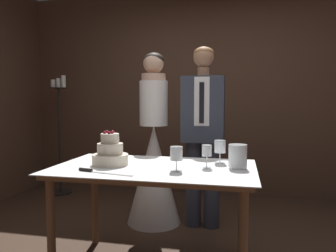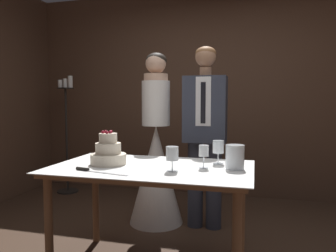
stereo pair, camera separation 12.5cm
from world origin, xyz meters
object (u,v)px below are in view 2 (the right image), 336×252
Objects in this scene: wine_glass_middle at (204,152)px; bride at (156,161)px; wine_glass_near at (172,155)px; wine_glass_far at (218,148)px; cake_knife at (91,170)px; candle_stand at (67,134)px; hurricane_candle at (235,158)px; cake_table at (152,178)px; groom at (205,129)px; tiered_cake at (108,153)px.

wine_glass_middle is 0.09× the size of bride.
wine_glass_far is (0.27, 0.34, 0.01)m from wine_glass_near.
candle_stand is (-1.40, 1.94, 0.01)m from cake_knife.
bride is (-0.83, 0.86, -0.22)m from hurricane_candle.
wine_glass_near is at bearing -155.87° from hurricane_candle.
cake_table is 8.83× the size of wine_glass_middle.
wine_glass_far reaches higher than wine_glass_near.
wine_glass_middle is at bearing 5.34° from cake_table.
groom is at bearing -0.07° from bride.
bride is (0.09, 1.18, -0.15)m from cake_knife.
bride reaches higher than hurricane_candle.
hurricane_candle is at bearing -68.71° from groom.
wine_glass_middle is at bearing -37.88° from candle_stand.
wine_glass_middle is (0.37, 0.03, 0.20)m from cake_table.
bride is (-0.70, 0.70, -0.26)m from wine_glass_far.
cake_table is at bearing 146.38° from wine_glass_near.
wine_glass_near is 0.99× the size of hurricane_candle.
groom reaches higher than cake_table.
cake_knife is 2.52× the size of wine_glass_middle.
wine_glass_middle is at bearing 40.00° from wine_glass_near.
cake_table is 8.58× the size of wine_glass_near.
wine_glass_near is at bearing 27.48° from cake_knife.
bride is 0.98× the size of groom.
wine_glass_near is 0.95× the size of wine_glass_far.
wine_glass_near is (0.51, 0.15, 0.10)m from cake_knife.
hurricane_candle is at bearing 5.87° from wine_glass_middle.
tiered_cake is at bearing -121.78° from groom.
hurricane_candle is (0.91, 0.33, 0.07)m from cake_knife.
tiered_cake reaches higher than wine_glass_middle.
groom is at bearing 106.26° from wine_glass_far.
candle_stand reaches higher than tiered_cake.
hurricane_candle is 0.11× the size of candle_stand.
cake_table is 0.44m from cake_knife.
hurricane_candle is at bearing -34.89° from candle_stand.
cake_knife is 2.33× the size of wine_glass_far.
wine_glass_far is at bearing -33.65° from candle_stand.
cake_knife is 0.97m from hurricane_candle.
groom is at bearing -20.86° from candle_stand.
candle_stand reaches higher than wine_glass_near.
wine_glass_near is 1.15m from bride.
wine_glass_middle is 0.89m from groom.
cake_table is 0.61m from hurricane_candle.
wine_glass_middle is 0.93× the size of wine_glass_far.
bride is at bearing 84.91° from tiered_cake.
wine_glass_far is at bearing 66.30° from wine_glass_middle.
tiered_cake is 0.64× the size of cake_knife.
groom reaches higher than tiered_cake.
candle_stand is at bearing 159.14° from groom.
hurricane_candle reaches higher than cake_knife.
cake_table is 0.83× the size of bride.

